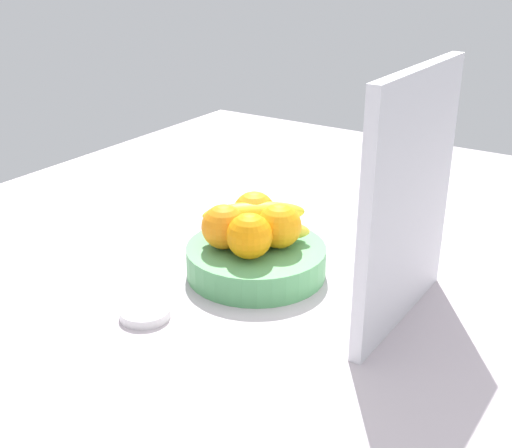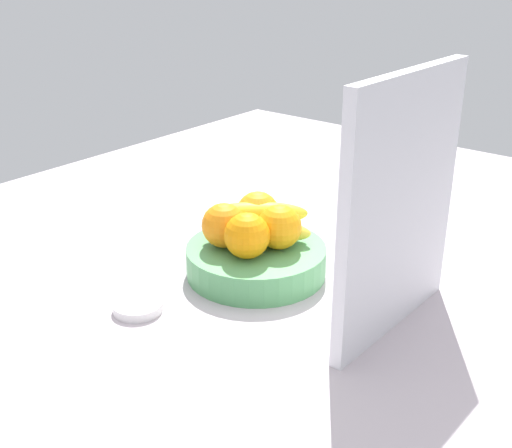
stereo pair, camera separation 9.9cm
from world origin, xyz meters
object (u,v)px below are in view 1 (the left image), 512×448
(banana_bunch, at_px, (255,221))
(orange_front_left, at_px, (249,236))
(orange_back_left, at_px, (224,227))
(orange_center, at_px, (254,213))
(orange_front_right, at_px, (279,226))
(jar_lid, at_px, (145,313))
(fruit_bowl, at_px, (256,260))
(cutting_board, at_px, (408,201))

(banana_bunch, bearing_deg, orange_front_left, 25.71)
(orange_back_left, bearing_deg, orange_center, 173.66)
(orange_front_right, height_order, banana_bunch, orange_front_right)
(orange_front_left, bearing_deg, orange_center, -151.17)
(banana_bunch, bearing_deg, orange_back_left, -21.60)
(jar_lid, bearing_deg, fruit_bowl, 163.05)
(jar_lid, bearing_deg, orange_center, 173.63)
(fruit_bowl, xyz_separation_m, cutting_board, (0.00, 0.25, 0.16))
(orange_front_right, bearing_deg, orange_front_left, -17.34)
(fruit_bowl, height_order, banana_bunch, banana_bunch)
(orange_front_right, xyz_separation_m, orange_back_left, (0.05, -0.07, 0.00))
(fruit_bowl, bearing_deg, jar_lid, -16.95)
(orange_front_left, xyz_separation_m, orange_center, (-0.08, -0.05, 0.00))
(orange_front_left, bearing_deg, orange_front_right, 162.66)
(orange_front_right, xyz_separation_m, jar_lid, (0.22, -0.09, -0.08))
(fruit_bowl, distance_m, orange_front_right, 0.07)
(cutting_board, distance_m, jar_lid, 0.40)
(fruit_bowl, xyz_separation_m, jar_lid, (0.20, -0.06, -0.02))
(orange_back_left, height_order, banana_bunch, orange_back_left)
(orange_front_left, xyz_separation_m, orange_front_right, (-0.06, 0.02, 0.00))
(orange_back_left, xyz_separation_m, jar_lid, (0.17, -0.02, -0.08))
(jar_lid, bearing_deg, banana_bunch, 169.61)
(banana_bunch, bearing_deg, fruit_bowl, 34.49)
(fruit_bowl, bearing_deg, orange_center, -143.83)
(cutting_board, bearing_deg, orange_front_right, -94.81)
(fruit_bowl, xyz_separation_m, orange_back_left, (0.03, -0.04, 0.06))
(cutting_board, bearing_deg, orange_back_left, -83.24)
(orange_back_left, distance_m, cutting_board, 0.30)
(fruit_bowl, distance_m, banana_bunch, 0.07)
(fruit_bowl, height_order, orange_front_left, orange_front_left)
(orange_back_left, bearing_deg, orange_front_right, 124.98)
(cutting_board, bearing_deg, fruit_bowl, -89.13)
(orange_center, distance_m, jar_lid, 0.26)
(orange_back_left, distance_m, banana_bunch, 0.06)
(orange_front_right, bearing_deg, fruit_bowl, -55.04)
(cutting_board, bearing_deg, jar_lid, -55.74)
(fruit_bowl, xyz_separation_m, banana_bunch, (-0.03, -0.02, 0.06))
(orange_front_left, height_order, jar_lid, orange_front_left)
(banana_bunch, bearing_deg, orange_center, -141.33)
(orange_back_left, height_order, jar_lid, orange_back_left)
(fruit_bowl, relative_size, banana_bunch, 1.28)
(fruit_bowl, bearing_deg, orange_front_right, 124.96)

